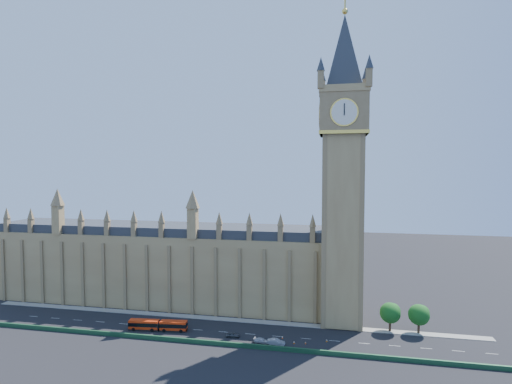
% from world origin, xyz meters
% --- Properties ---
extents(ground, '(400.00, 400.00, 0.00)m').
position_xyz_m(ground, '(0.00, 0.00, 0.00)').
color(ground, black).
rests_on(ground, ground).
extents(palace_westminster, '(120.00, 20.00, 28.00)m').
position_xyz_m(palace_westminster, '(-25.00, 22.00, 13.86)').
color(palace_westminster, '#967648').
rests_on(palace_westminster, ground).
extents(elizabeth_tower, '(20.59, 20.59, 105.00)m').
position_xyz_m(elizabeth_tower, '(38.00, 13.99, 54.56)').
color(elizabeth_tower, '#967648').
rests_on(elizabeth_tower, ground).
extents(bridge_parapet, '(160.00, 0.60, 1.20)m').
position_xyz_m(bridge_parapet, '(0.00, -9.00, 0.60)').
color(bridge_parapet, '#1E4C2D').
rests_on(bridge_parapet, ground).
extents(kerb_north, '(160.00, 3.00, 0.16)m').
position_xyz_m(kerb_north, '(0.00, 9.50, 0.08)').
color(kerb_north, gray).
rests_on(kerb_north, ground).
extents(tree_east_near, '(6.00, 6.00, 8.50)m').
position_xyz_m(tree_east_near, '(52.22, 10.08, 5.64)').
color(tree_east_near, '#382619').
rests_on(tree_east_near, ground).
extents(tree_east_far, '(6.00, 6.00, 8.50)m').
position_xyz_m(tree_east_far, '(60.22, 10.08, 5.64)').
color(tree_east_far, '#382619').
rests_on(tree_east_far, ground).
extents(red_bus, '(17.55, 4.33, 2.95)m').
position_xyz_m(red_bus, '(-15.46, -2.59, 1.56)').
color(red_bus, red).
rests_on(red_bus, ground).
extents(car_grey, '(4.04, 1.96, 1.33)m').
position_xyz_m(car_grey, '(7.59, -3.07, 0.67)').
color(car_grey, '#404248').
rests_on(car_grey, ground).
extents(car_silver, '(5.05, 2.23, 1.61)m').
position_xyz_m(car_silver, '(20.32, -5.64, 0.81)').
color(car_silver, '#94969B').
rests_on(car_silver, ground).
extents(car_white, '(4.45, 2.19, 1.25)m').
position_xyz_m(car_white, '(16.20, -5.08, 0.62)').
color(car_white, silver).
rests_on(car_white, ground).
extents(cone_a, '(0.41, 0.41, 0.63)m').
position_xyz_m(cone_a, '(28.20, -3.53, 0.31)').
color(cone_a, black).
rests_on(cone_a, ground).
extents(cone_b, '(0.48, 0.48, 0.71)m').
position_xyz_m(cone_b, '(25.10, -3.94, 0.35)').
color(cone_b, black).
rests_on(cone_b, ground).
extents(cone_c, '(0.49, 0.49, 0.68)m').
position_xyz_m(cone_c, '(33.82, -0.97, 0.34)').
color(cone_c, black).
rests_on(cone_c, ground).
extents(cone_d, '(0.48, 0.48, 0.65)m').
position_xyz_m(cone_d, '(21.55, -1.25, 0.32)').
color(cone_d, black).
rests_on(cone_d, ground).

